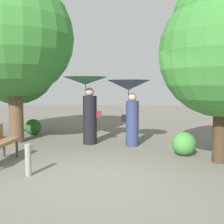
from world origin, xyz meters
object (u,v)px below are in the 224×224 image
tree_mid_left (13,28)px  path_marker_post (28,160)px  tree_near_right (223,43)px  person_right (130,96)px  tree_near_left (16,57)px  person_left (87,96)px

tree_mid_left → path_marker_post: 4.79m
tree_near_right → tree_mid_left: size_ratio=0.77×
tree_mid_left → path_marker_post: tree_mid_left is taller
tree_mid_left → path_marker_post: bearing=-64.1°
tree_near_right → path_marker_post: 4.86m
person_right → tree_mid_left: (-3.54, 0.33, 2.06)m
tree_near_right → tree_mid_left: 6.01m
person_right → tree_mid_left: 4.11m
tree_near_right → tree_mid_left: bearing=160.6°
path_marker_post → tree_mid_left: bearing=115.9°
tree_near_left → path_marker_post: bearing=-65.7°
person_left → path_marker_post: person_left is taller
tree_near_left → tree_near_right: tree_near_left is taller
person_right → path_marker_post: 3.67m
person_right → person_left: bearing=79.8°
person_right → tree_mid_left: bearing=83.4°
tree_near_left → tree_near_right: 7.43m
tree_near_left → tree_near_right: bearing=-31.2°
person_left → person_right: 1.29m
person_left → tree_near_left: size_ratio=0.45×
person_right → tree_near_left: 5.01m
person_right → tree_near_right: tree_near_right is taller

